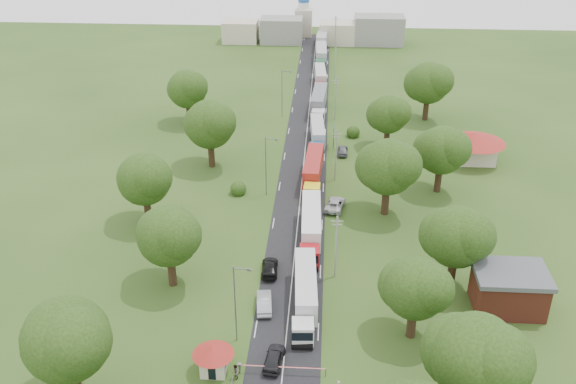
# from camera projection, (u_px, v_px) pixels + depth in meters

# --- Properties ---
(ground) EXTENTS (260.00, 260.00, 0.00)m
(ground) POSITION_uv_depth(u_px,v_px,m) (295.00, 246.00, 89.26)
(ground) COLOR #274216
(ground) RESTS_ON ground
(road) EXTENTS (8.00, 200.00, 0.04)m
(road) POSITION_uv_depth(u_px,v_px,m) (302.00, 182.00, 106.94)
(road) COLOR black
(road) RESTS_ON ground
(boom_barrier) EXTENTS (9.22, 0.35, 1.18)m
(boom_barrier) POSITION_uv_depth(u_px,v_px,m) (269.00, 367.00, 66.84)
(boom_barrier) COLOR slate
(boom_barrier) RESTS_ON ground
(guard_booth) EXTENTS (4.40, 4.40, 3.45)m
(guard_booth) POSITION_uv_depth(u_px,v_px,m) (213.00, 355.00, 66.58)
(guard_booth) COLOR beige
(guard_booth) RESTS_ON ground
(info_sign) EXTENTS (0.12, 3.10, 4.10)m
(info_sign) POSITION_uv_depth(u_px,v_px,m) (334.00, 132.00, 118.50)
(info_sign) COLOR slate
(info_sign) RESTS_ON ground
(pole_1) EXTENTS (1.60, 0.24, 9.00)m
(pole_1) POSITION_uv_depth(u_px,v_px,m) (336.00, 246.00, 80.59)
(pole_1) COLOR gray
(pole_1) RESTS_ON ground
(pole_2) EXTENTS (1.60, 0.24, 9.00)m
(pole_2) POSITION_uv_depth(u_px,v_px,m) (336.00, 154.00, 105.33)
(pole_2) COLOR gray
(pole_2) RESTS_ON ground
(pole_3) EXTENTS (1.60, 0.24, 9.00)m
(pole_3) POSITION_uv_depth(u_px,v_px,m) (336.00, 98.00, 130.07)
(pole_3) COLOR gray
(pole_3) RESTS_ON ground
(pole_4) EXTENTS (1.60, 0.24, 9.00)m
(pole_4) POSITION_uv_depth(u_px,v_px,m) (336.00, 59.00, 154.82)
(pole_4) COLOR gray
(pole_4) RESTS_ON ground
(pole_5) EXTENTS (1.60, 0.24, 9.00)m
(pole_5) POSITION_uv_depth(u_px,v_px,m) (335.00, 31.00, 179.56)
(pole_5) COLOR gray
(pole_5) RESTS_ON ground
(lamp_0) EXTENTS (2.03, 0.22, 10.00)m
(lamp_0) POSITION_uv_depth(u_px,v_px,m) (236.00, 300.00, 69.32)
(lamp_0) COLOR slate
(lamp_0) RESTS_ON ground
(lamp_1) EXTENTS (2.03, 0.22, 10.00)m
(lamp_1) POSITION_uv_depth(u_px,v_px,m) (267.00, 163.00, 100.25)
(lamp_1) COLOR slate
(lamp_1) RESTS_ON ground
(lamp_2) EXTENTS (2.03, 0.22, 10.00)m
(lamp_2) POSITION_uv_depth(u_px,v_px,m) (283.00, 91.00, 131.18)
(lamp_2) COLOR slate
(lamp_2) RESTS_ON ground
(tree_1) EXTENTS (9.60, 9.60, 12.05)m
(tree_1) POSITION_uv_depth(u_px,v_px,m) (476.00, 356.00, 58.23)
(tree_1) COLOR #382616
(tree_1) RESTS_ON ground
(tree_2) EXTENTS (8.00, 8.00, 10.10)m
(tree_2) POSITION_uv_depth(u_px,v_px,m) (415.00, 288.00, 69.62)
(tree_2) COLOR #382616
(tree_2) RESTS_ON ground
(tree_3) EXTENTS (8.80, 8.80, 11.07)m
(tree_3) POSITION_uv_depth(u_px,v_px,m) (456.00, 236.00, 77.83)
(tree_3) COLOR #382616
(tree_3) RESTS_ON ground
(tree_4) EXTENTS (9.60, 9.60, 12.05)m
(tree_4) POSITION_uv_depth(u_px,v_px,m) (388.00, 166.00, 93.86)
(tree_4) COLOR #382616
(tree_4) RESTS_ON ground
(tree_5) EXTENTS (8.80, 8.80, 11.07)m
(tree_5) POSITION_uv_depth(u_px,v_px,m) (441.00, 150.00, 100.70)
(tree_5) COLOR #382616
(tree_5) RESTS_ON ground
(tree_6) EXTENTS (8.00, 8.00, 10.10)m
(tree_6) POSITION_uv_depth(u_px,v_px,m) (388.00, 114.00, 116.40)
(tree_6) COLOR #382616
(tree_6) RESTS_ON ground
(tree_7) EXTENTS (9.60, 9.60, 12.05)m
(tree_7) POSITION_uv_depth(u_px,v_px,m) (428.00, 83.00, 128.58)
(tree_7) COLOR #382616
(tree_7) RESTS_ON ground
(tree_9) EXTENTS (9.60, 9.60, 12.05)m
(tree_9) POSITION_uv_depth(u_px,v_px,m) (67.00, 338.00, 60.40)
(tree_9) COLOR #382616
(tree_9) RESTS_ON ground
(tree_10) EXTENTS (8.80, 8.80, 11.07)m
(tree_10) POSITION_uv_depth(u_px,v_px,m) (168.00, 235.00, 78.07)
(tree_10) COLOR #382616
(tree_10) RESTS_ON ground
(tree_11) EXTENTS (8.80, 8.80, 11.07)m
(tree_11) POSITION_uv_depth(u_px,v_px,m) (144.00, 179.00, 91.72)
(tree_11) COLOR #382616
(tree_11) RESTS_ON ground
(tree_12) EXTENTS (9.60, 9.60, 12.05)m
(tree_12) POSITION_uv_depth(u_px,v_px,m) (210.00, 124.00, 108.77)
(tree_12) COLOR #382616
(tree_12) RESTS_ON ground
(tree_13) EXTENTS (8.80, 8.80, 11.07)m
(tree_13) POSITION_uv_depth(u_px,v_px,m) (187.00, 89.00, 127.18)
(tree_13) COLOR #382616
(tree_13) RESTS_ON ground
(house_brick) EXTENTS (8.60, 6.60, 5.20)m
(house_brick) POSITION_uv_depth(u_px,v_px,m) (509.00, 289.00, 75.94)
(house_brick) COLOR maroon
(house_brick) RESTS_ON ground
(house_cream) EXTENTS (10.08, 10.08, 5.80)m
(house_cream) POSITION_uv_depth(u_px,v_px,m) (475.00, 142.00, 112.37)
(house_cream) COLOR beige
(house_cream) RESTS_ON ground
(distant_town) EXTENTS (52.00, 8.00, 8.00)m
(distant_town) POSITION_uv_depth(u_px,v_px,m) (319.00, 31.00, 184.81)
(distant_town) COLOR gray
(distant_town) RESTS_ON ground
(church) EXTENTS (5.00, 5.00, 12.30)m
(church) POSITION_uv_depth(u_px,v_px,m) (304.00, 18.00, 191.26)
(church) COLOR beige
(church) RESTS_ON ground
(truck_0) EXTENTS (3.19, 14.77, 4.08)m
(truck_0) POSITION_uv_depth(u_px,v_px,m) (305.00, 293.00, 76.05)
(truck_0) COLOR silver
(truck_0) RESTS_ON ground
(truck_1) EXTENTS (3.01, 15.40, 4.26)m
(truck_1) POSITION_uv_depth(u_px,v_px,m) (311.00, 227.00, 89.49)
(truck_1) COLOR #AE131B
(truck_1) RESTS_ON ground
(truck_2) EXTENTS (3.20, 15.18, 4.20)m
(truck_2) POSITION_uv_depth(u_px,v_px,m) (313.00, 171.00, 105.40)
(truck_2) COLOR yellow
(truck_2) RESTS_ON ground
(truck_3) EXTENTS (3.06, 13.71, 3.79)m
(truck_3) POSITION_uv_depth(u_px,v_px,m) (317.00, 135.00, 119.80)
(truck_3) COLOR #185790
(truck_3) RESTS_ON ground
(truck_4) EXTENTS (3.36, 15.55, 4.30)m
(truck_4) POSITION_uv_depth(u_px,v_px,m) (319.00, 102.00, 134.67)
(truck_4) COLOR silver
(truck_4) RESTS_ON ground
(truck_5) EXTENTS (3.05, 13.80, 3.81)m
(truck_5) POSITION_uv_depth(u_px,v_px,m) (320.00, 78.00, 150.47)
(truck_5) COLOR maroon
(truck_5) RESTS_ON ground
(truck_6) EXTENTS (3.05, 15.51, 4.29)m
(truck_6) POSITION_uv_depth(u_px,v_px,m) (321.00, 56.00, 166.25)
(truck_6) COLOR #225B37
(truck_6) RESTS_ON ground
(truck_7) EXTENTS (3.19, 15.80, 4.37)m
(truck_7) POSITION_uv_depth(u_px,v_px,m) (322.00, 40.00, 179.78)
(truck_7) COLOR #B8B8B8
(truck_7) RESTS_ON ground
(car_lane_front) EXTENTS (2.39, 4.87, 1.60)m
(car_lane_front) POSITION_uv_depth(u_px,v_px,m) (274.00, 358.00, 68.18)
(car_lane_front) COLOR black
(car_lane_front) RESTS_ON ground
(car_lane_mid) EXTENTS (2.28, 5.12, 1.63)m
(car_lane_mid) POSITION_uv_depth(u_px,v_px,m) (264.00, 302.00, 76.68)
(car_lane_mid) COLOR #A8AAB0
(car_lane_mid) RESTS_ON ground
(car_lane_rear) EXTENTS (2.32, 5.18, 1.48)m
(car_lane_rear) POSITION_uv_depth(u_px,v_px,m) (270.00, 267.00, 83.31)
(car_lane_rear) COLOR black
(car_lane_rear) RESTS_ON ground
(car_verge_near) EXTENTS (3.57, 5.93, 1.54)m
(car_verge_near) POSITION_uv_depth(u_px,v_px,m) (335.00, 204.00, 98.43)
(car_verge_near) COLOR #B9B9B9
(car_verge_near) RESTS_ON ground
(car_verge_far) EXTENTS (1.91, 4.48, 1.51)m
(car_verge_far) POSITION_uv_depth(u_px,v_px,m) (343.00, 150.00, 116.47)
(car_verge_far) COLOR #5B5C62
(car_verge_far) RESTS_ON ground
(pedestrian_booth) EXTENTS (0.95, 1.05, 1.78)m
(pedestrian_booth) POSITION_uv_depth(u_px,v_px,m) (235.00, 372.00, 66.17)
(pedestrian_booth) COLOR gray
(pedestrian_booth) RESTS_ON ground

